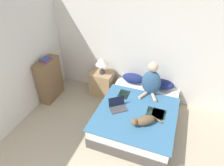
# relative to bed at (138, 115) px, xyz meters

# --- Properties ---
(wall_back) EXTENTS (5.40, 0.05, 2.55)m
(wall_back) POSITION_rel_bed_xyz_m (-0.21, 1.04, 1.05)
(wall_back) COLOR silver
(wall_back) RESTS_ON ground_plane
(wall_side) EXTENTS (0.05, 4.79, 2.55)m
(wall_side) POSITION_rel_bed_xyz_m (-2.43, -0.88, 1.05)
(wall_side) COLOR silver
(wall_side) RESTS_ON ground_plane
(bed) EXTENTS (1.56, 1.93, 0.46)m
(bed) POSITION_rel_bed_xyz_m (0.00, 0.00, 0.00)
(bed) COLOR #4C4742
(bed) RESTS_ON ground_plane
(pillow_near) EXTENTS (0.54, 0.24, 0.24)m
(pillow_near) POSITION_rel_bed_xyz_m (-0.34, 0.82, 0.35)
(pillow_near) COLOR navy
(pillow_near) RESTS_ON bed
(pillow_far) EXTENTS (0.54, 0.24, 0.24)m
(pillow_far) POSITION_rel_bed_xyz_m (0.34, 0.82, 0.35)
(pillow_far) COLOR navy
(pillow_far) RESTS_ON bed
(person_sitting) EXTENTS (0.41, 0.40, 0.79)m
(person_sitting) POSITION_rel_bed_xyz_m (0.12, 0.53, 0.57)
(person_sitting) COLOR #33567A
(person_sitting) RESTS_ON bed
(cat_tabby) EXTENTS (0.55, 0.42, 0.20)m
(cat_tabby) POSITION_rel_bed_xyz_m (0.20, -0.43, 0.33)
(cat_tabby) COLOR brown
(cat_tabby) RESTS_ON bed
(laptop_open) EXTENTS (0.41, 0.40, 0.22)m
(laptop_open) POSITION_rel_bed_xyz_m (-0.39, -0.18, 0.28)
(laptop_open) COLOR #424247
(laptop_open) RESTS_ON bed
(nightstand) EXTENTS (0.55, 0.47, 0.62)m
(nightstand) POSITION_rel_bed_xyz_m (-1.12, 0.74, 0.08)
(nightstand) COLOR tan
(nightstand) RESTS_ON ground_plane
(table_lamp) EXTENTS (0.30, 0.30, 0.43)m
(table_lamp) POSITION_rel_bed_xyz_m (-1.10, 0.71, 0.71)
(table_lamp) COLOR #38383D
(table_lamp) RESTS_ON nightstand
(bookshelf) EXTENTS (0.26, 0.67, 1.04)m
(bookshelf) POSITION_rel_bed_xyz_m (-2.24, 0.15, 0.29)
(bookshelf) COLOR brown
(bookshelf) RESTS_ON ground_plane
(book_stack_top) EXTENTS (0.20, 0.23, 0.07)m
(book_stack_top) POSITION_rel_bed_xyz_m (-2.24, 0.16, 0.84)
(book_stack_top) COLOR #844270
(book_stack_top) RESTS_ON bookshelf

